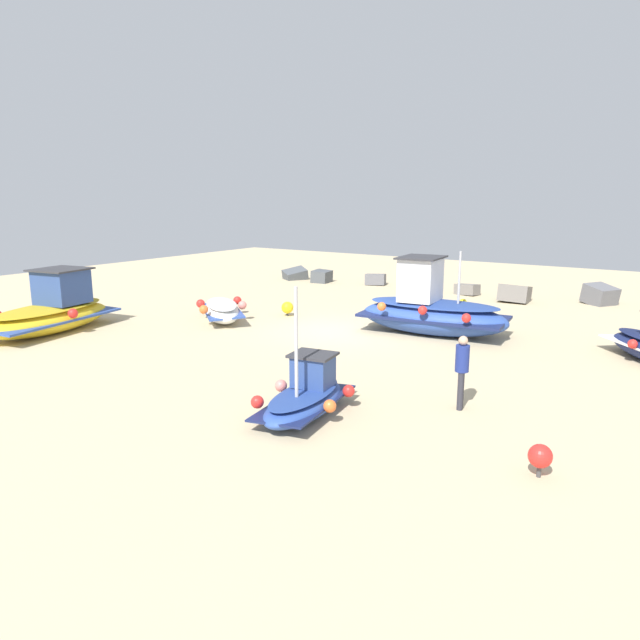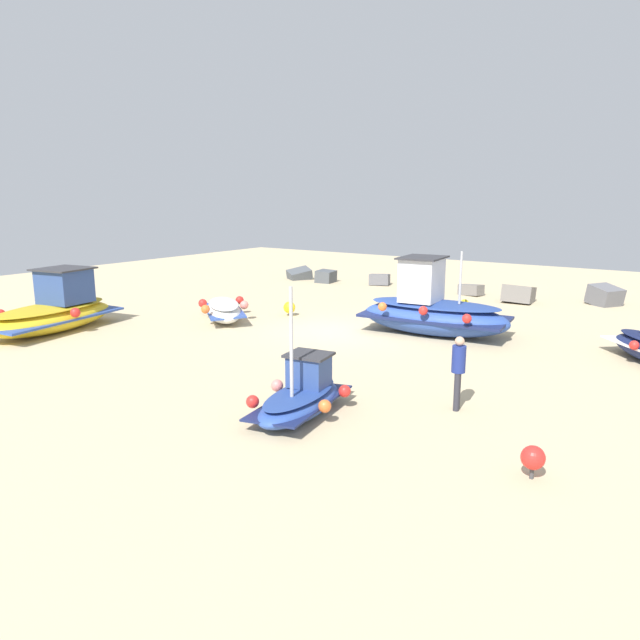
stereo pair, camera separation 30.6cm
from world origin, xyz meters
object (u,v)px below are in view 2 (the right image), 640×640
fishing_boat_2 (301,397)px  fishing_boat_3 (55,311)px  fishing_boat_4 (432,311)px  mooring_buoy_1 (533,458)px  person_walking (458,368)px  mooring_buoy_0 (289,308)px  fishing_boat_1 (224,310)px

fishing_boat_2 → fishing_boat_3: (-12.54, 1.61, 0.32)m
fishing_boat_4 → mooring_buoy_1: bearing=117.9°
person_walking → mooring_buoy_0: person_walking is taller
person_walking → mooring_buoy_0: (-9.88, 6.35, -0.67)m
fishing_boat_4 → person_walking: 7.65m
fishing_boat_1 → mooring_buoy_1: size_ratio=6.06×
fishing_boat_4 → person_walking: size_ratio=3.15×
fishing_boat_3 → fishing_boat_2: bearing=-107.7°
fishing_boat_1 → person_walking: (11.58, -4.23, 0.62)m
person_walking → fishing_boat_4: bearing=103.2°
fishing_boat_3 → fishing_boat_4: size_ratio=1.00×
fishing_boat_2 → fishing_boat_4: bearing=-3.3°
fishing_boat_1 → fishing_boat_2: bearing=-177.3°
fishing_boat_1 → mooring_buoy_0: bearing=-89.4°
fishing_boat_1 → mooring_buoy_0: 2.72m
fishing_boat_3 → mooring_buoy_0: fishing_boat_3 is taller
fishing_boat_1 → fishing_boat_3: 6.22m
fishing_boat_3 → mooring_buoy_0: size_ratio=9.23×
person_walking → mooring_buoy_1: size_ratio=2.87×
fishing_boat_2 → fishing_boat_3: fishing_boat_2 is taller
fishing_boat_4 → fishing_boat_1: bearing=11.9°
person_walking → mooring_buoy_1: bearing=-61.3°
fishing_boat_1 → person_walking: person_walking is taller
fishing_boat_2 → mooring_buoy_1: size_ratio=5.28×
mooring_buoy_0 → fishing_boat_3: bearing=-127.7°
fishing_boat_4 → mooring_buoy_0: (-6.21, -0.36, -0.52)m
fishing_boat_3 → mooring_buoy_0: (5.46, 7.06, -0.39)m
fishing_boat_3 → mooring_buoy_1: 17.83m
fishing_boat_4 → person_walking: fishing_boat_4 is taller
fishing_boat_1 → mooring_buoy_0: fishing_boat_1 is taller
fishing_boat_2 → fishing_boat_4: 9.09m
mooring_buoy_0 → mooring_buoy_1: size_ratio=0.98×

